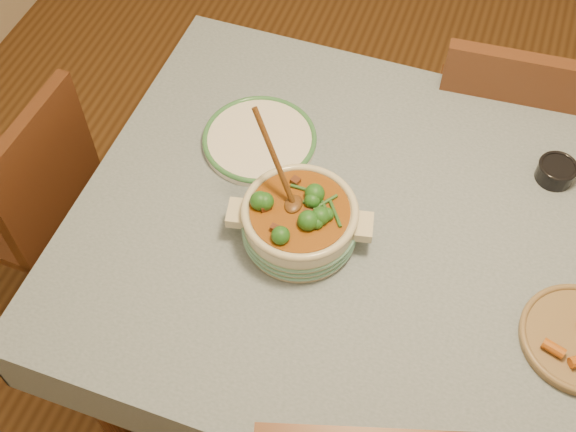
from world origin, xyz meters
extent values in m
plane|color=#492C14|center=(0.00, 0.00, 0.00)|extent=(4.50, 4.50, 0.00)
cube|color=brown|center=(0.00, 0.00, 0.72)|extent=(1.60, 1.00, 0.05)
cube|color=#8596AD|center=(0.00, 0.00, 0.75)|extent=(1.68, 1.08, 0.01)
cylinder|color=brown|center=(-0.73, -0.43, 0.35)|extent=(0.07, 0.07, 0.70)
cylinder|color=brown|center=(-0.73, 0.43, 0.35)|extent=(0.07, 0.07, 0.70)
cylinder|color=beige|center=(-0.33, -0.07, 0.80)|extent=(0.29, 0.29, 0.10)
torus|color=beige|center=(-0.33, -0.07, 0.85)|extent=(0.25, 0.25, 0.02)
cube|color=beige|center=(-0.19, -0.04, 0.82)|extent=(0.05, 0.07, 0.02)
cube|color=beige|center=(-0.46, -0.09, 0.82)|extent=(0.05, 0.07, 0.02)
cylinder|color=#965315|center=(-0.33, -0.07, 0.85)|extent=(0.21, 0.21, 0.02)
cylinder|color=white|center=(-0.50, 0.16, 0.77)|extent=(0.36, 0.36, 0.02)
torus|color=#397E49|center=(-0.50, 0.16, 0.77)|extent=(0.28, 0.28, 0.01)
cylinder|color=black|center=(0.18, 0.29, 0.78)|extent=(0.09, 0.09, 0.04)
torus|color=black|center=(0.18, 0.29, 0.80)|extent=(0.09, 0.09, 0.01)
cylinder|color=black|center=(0.18, 0.29, 0.79)|extent=(0.07, 0.07, 0.01)
cube|color=#582C1B|center=(0.06, 0.71, 0.45)|extent=(0.45, 0.45, 0.04)
cube|color=#582C1B|center=(0.07, 0.52, 0.67)|extent=(0.42, 0.07, 0.45)
cylinder|color=#582C1B|center=(0.23, 0.90, 0.22)|extent=(0.04, 0.04, 0.45)
cylinder|color=#582C1B|center=(-0.13, 0.87, 0.22)|extent=(0.04, 0.04, 0.45)
cylinder|color=#582C1B|center=(0.25, 0.54, 0.22)|extent=(0.04, 0.04, 0.45)
cylinder|color=#582C1B|center=(-0.11, 0.51, 0.22)|extent=(0.04, 0.04, 0.45)
cube|color=#582C1B|center=(-1.22, -0.01, 0.40)|extent=(0.39, 0.39, 0.04)
cube|color=#582C1B|center=(-1.05, -0.01, 0.61)|extent=(0.05, 0.38, 0.40)
cylinder|color=#582C1B|center=(-1.37, 0.16, 0.20)|extent=(0.04, 0.04, 0.40)
cylinder|color=#582C1B|center=(-1.05, 0.15, 0.20)|extent=(0.04, 0.04, 0.40)
cylinder|color=#582C1B|center=(-1.06, -0.17, 0.20)|extent=(0.04, 0.04, 0.40)
camera|label=1|loc=(-0.05, -0.90, 2.09)|focal=45.00mm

